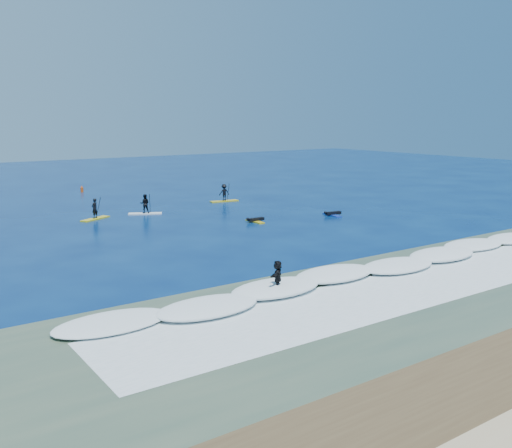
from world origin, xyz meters
TOP-DOWN VIEW (x-y plane):
  - ground at (0.00, 0.00)m, footprint 160.00×160.00m
  - shallow_water at (0.00, -14.00)m, footprint 90.00×13.00m
  - breaking_wave at (0.00, -10.00)m, footprint 40.00×6.00m
  - whitewater at (0.00, -13.00)m, footprint 34.00×5.00m
  - sup_paddler_left at (-7.29, 14.08)m, footprint 2.77×1.99m
  - sup_paddler_center at (-2.91, 14.09)m, footprint 2.82×1.90m
  - sup_paddler_right at (6.46, 16.41)m, footprint 2.89×1.11m
  - prone_paddler_near at (2.67, 5.68)m, footprint 1.60×2.02m
  - prone_paddler_far at (9.70, 4.39)m, footprint 1.65×2.12m
  - wave_surfer at (-7.08, -10.15)m, footprint 1.95×1.73m
  - marker_buoy at (-2.69, 31.29)m, footprint 0.32×0.32m

SIDE VIEW (x-z plane):
  - ground at x=0.00m, z-range 0.00..0.00m
  - breaking_wave at x=0.00m, z-range -0.15..0.15m
  - whitewater at x=0.00m, z-range -0.01..0.01m
  - shallow_water at x=0.00m, z-range 0.00..0.01m
  - prone_paddler_near at x=2.67m, z-range -0.07..0.35m
  - prone_paddler_far at x=9.70m, z-range -0.07..0.36m
  - marker_buoy at x=-2.69m, z-range -0.05..0.71m
  - sup_paddler_left at x=-7.29m, z-range -0.37..1.59m
  - sup_paddler_center at x=-2.91m, z-range -0.25..1.72m
  - sup_paddler_right at x=6.46m, z-range -0.22..1.76m
  - wave_surfer at x=-7.08m, z-range 0.09..1.58m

